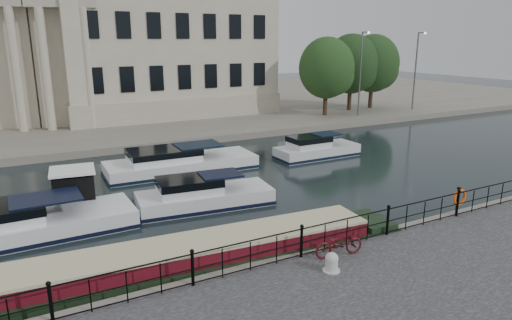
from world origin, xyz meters
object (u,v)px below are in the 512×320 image
at_px(mooring_bollard, 332,262).
at_px(life_ring_post, 459,198).
at_px(bicycle, 339,243).
at_px(harbour_hut, 74,193).
at_px(narrowboat, 198,263).

distance_m(mooring_bollard, life_ring_post, 8.00).
distance_m(bicycle, harbour_hut, 12.71).
height_order(narrowboat, harbour_hut, harbour_hut).
relative_size(bicycle, narrowboat, 0.11).
xyz_separation_m(bicycle, harbour_hut, (-7.36, 10.35, -0.07)).
bearing_deg(bicycle, life_ring_post, -76.57).
xyz_separation_m(life_ring_post, narrowboat, (-11.38, 1.55, -0.96)).
relative_size(mooring_bollard, life_ring_post, 0.53).
height_order(mooring_bollard, narrowboat, mooring_bollard).
xyz_separation_m(bicycle, life_ring_post, (6.99, 0.65, 0.29)).
distance_m(bicycle, mooring_bollard, 1.16).
height_order(mooring_bollard, harbour_hut, harbour_hut).
relative_size(mooring_bollard, harbour_hut, 0.22).
xyz_separation_m(mooring_bollard, narrowboat, (-3.52, 2.93, -0.49)).
relative_size(life_ring_post, harbour_hut, 0.42).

